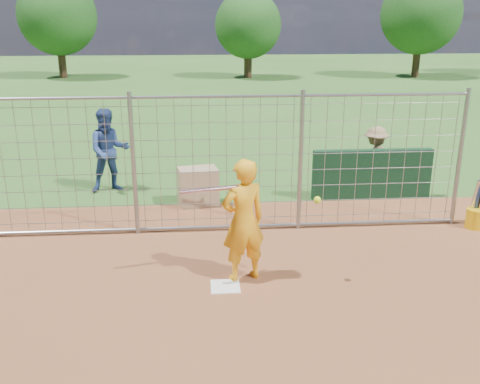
{
  "coord_description": "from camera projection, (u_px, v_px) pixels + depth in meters",
  "views": [
    {
      "loc": [
        -0.35,
        -7.27,
        3.82
      ],
      "look_at": [
        0.3,
        0.8,
        1.15
      ],
      "focal_mm": 40.0,
      "sensor_mm": 36.0,
      "label": 1
    }
  ],
  "objects": [
    {
      "name": "home_plate",
      "position": [
        225.0,
        287.0,
        7.91
      ],
      "size": [
        0.43,
        0.43,
        0.02
      ],
      "primitive_type": "cube",
      "color": "silver",
      "rests_on": "ground"
    },
    {
      "name": "tree_line",
      "position": [
        250.0,
        18.0,
        33.81
      ],
      "size": [
        44.66,
        6.72,
        6.48
      ],
      "color": "#3F2B19",
      "rests_on": "ground"
    },
    {
      "name": "bystander_c",
      "position": [
        375.0,
        160.0,
        11.94
      ],
      "size": [
        1.13,
        0.98,
        1.52
      ],
      "primitive_type": "imported",
      "rotation": [
        0.0,
        0.0,
        3.67
      ],
      "color": "#91734F",
      "rests_on": "ground"
    },
    {
      "name": "ground",
      "position": [
        225.0,
        281.0,
        8.1
      ],
      "size": [
        100.0,
        100.0,
        0.0
      ],
      "primitive_type": "plane",
      "color": "#2D591E",
      "rests_on": "ground"
    },
    {
      "name": "batter",
      "position": [
        243.0,
        221.0,
        7.88
      ],
      "size": [
        0.8,
        0.66,
        1.89
      ],
      "primitive_type": "imported",
      "rotation": [
        0.0,
        0.0,
        3.5
      ],
      "color": "#FAA515",
      "rests_on": "ground"
    },
    {
      "name": "equipment_in_play",
      "position": [
        236.0,
        192.0,
        7.53
      ],
      "size": [
        2.01,
        0.28,
        0.25
      ],
      "color": "silver",
      "rests_on": "ground"
    },
    {
      "name": "backstop_fence",
      "position": [
        218.0,
        166.0,
        9.6
      ],
      "size": [
        9.08,
        0.08,
        2.6
      ],
      "color": "gray",
      "rests_on": "ground"
    },
    {
      "name": "equipment_bin",
      "position": [
        198.0,
        187.0,
        11.27
      ],
      "size": [
        0.88,
        0.68,
        0.8
      ],
      "primitive_type": "cube",
      "rotation": [
        0.0,
        0.0,
        0.17
      ],
      "color": "tan",
      "rests_on": "ground"
    },
    {
      "name": "dugout_wall",
      "position": [
        372.0,
        174.0,
        11.6
      ],
      "size": [
        2.6,
        0.2,
        1.1
      ],
      "primitive_type": "cube",
      "color": "#11381E",
      "rests_on": "ground"
    },
    {
      "name": "bucket_with_bats",
      "position": [
        475.0,
        216.0,
        10.06
      ],
      "size": [
        0.34,
        0.35,
        0.98
      ],
      "color": "#DEA70B",
      "rests_on": "ground"
    },
    {
      "name": "bystander_a",
      "position": [
        109.0,
        151.0,
        11.99
      ],
      "size": [
        1.06,
        0.91,
        1.89
      ],
      "primitive_type": "imported",
      "rotation": [
        0.0,
        0.0,
        0.24
      ],
      "color": "navy",
      "rests_on": "ground"
    }
  ]
}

